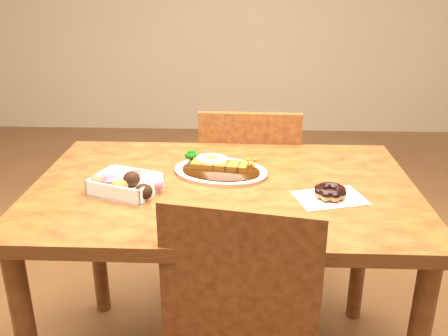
{
  "coord_description": "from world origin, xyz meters",
  "views": [
    {
      "loc": [
        0.06,
        -1.44,
        1.38
      ],
      "look_at": [
        0.0,
        -0.01,
        0.81
      ],
      "focal_mm": 40.0,
      "sensor_mm": 36.0,
      "label": 1
    }
  ],
  "objects_px": {
    "table": "(224,212)",
    "katsu_curry_plate": "(219,169)",
    "pon_de_ring": "(330,192)",
    "chair_far": "(249,193)",
    "donut_box": "(126,184)"
  },
  "relations": [
    {
      "from": "table",
      "to": "katsu_curry_plate",
      "type": "height_order",
      "value": "katsu_curry_plate"
    },
    {
      "from": "table",
      "to": "pon_de_ring",
      "type": "bearing_deg",
      "value": -15.79
    },
    {
      "from": "katsu_curry_plate",
      "to": "pon_de_ring",
      "type": "height_order",
      "value": "katsu_curry_plate"
    },
    {
      "from": "table",
      "to": "katsu_curry_plate",
      "type": "bearing_deg",
      "value": 101.28
    },
    {
      "from": "katsu_curry_plate",
      "to": "pon_de_ring",
      "type": "bearing_deg",
      "value": -28.5
    },
    {
      "from": "table",
      "to": "katsu_curry_plate",
      "type": "relative_size",
      "value": 3.45
    },
    {
      "from": "chair_far",
      "to": "donut_box",
      "type": "height_order",
      "value": "chair_far"
    },
    {
      "from": "chair_far",
      "to": "katsu_curry_plate",
      "type": "relative_size",
      "value": 2.5
    },
    {
      "from": "chair_far",
      "to": "pon_de_ring",
      "type": "distance_m",
      "value": 0.73
    },
    {
      "from": "table",
      "to": "pon_de_ring",
      "type": "distance_m",
      "value": 0.35
    },
    {
      "from": "table",
      "to": "pon_de_ring",
      "type": "relative_size",
      "value": 5.27
    },
    {
      "from": "chair_far",
      "to": "katsu_curry_plate",
      "type": "xyz_separation_m",
      "value": [
        -0.11,
        -0.44,
        0.29
      ]
    },
    {
      "from": "donut_box",
      "to": "pon_de_ring",
      "type": "xyz_separation_m",
      "value": [
        0.61,
        -0.02,
        -0.01
      ]
    },
    {
      "from": "table",
      "to": "katsu_curry_plate",
      "type": "xyz_separation_m",
      "value": [
        -0.02,
        0.09,
        0.11
      ]
    },
    {
      "from": "donut_box",
      "to": "pon_de_ring",
      "type": "distance_m",
      "value": 0.61
    }
  ]
}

